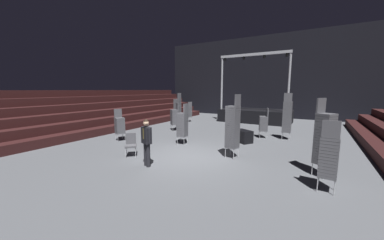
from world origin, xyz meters
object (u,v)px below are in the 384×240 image
Objects in this scene: stage_riser at (255,115)px; chair_stack_front_left at (175,117)px; chair_stack_mid_left at (178,109)px; loose_chair_near_man at (131,143)px; chair_stack_mid_right at (329,156)px; chair_stack_aisle_left at (324,138)px; chair_stack_rear_centre at (189,112)px; chair_stack_front_right at (120,125)px; chair_stack_mid_centre at (182,124)px; equipment_road_case at (243,136)px; chair_stack_rear_right at (287,117)px; man_with_tie at (146,140)px; chair_stack_rear_left at (264,123)px; chair_stack_aisle_right at (233,126)px.

stage_riser is 3.06× the size of chair_stack_front_left.
loose_chair_near_man is at bearing -157.12° from chair_stack_mid_left.
chair_stack_aisle_left is (-0.09, 1.11, 0.25)m from chair_stack_mid_right.
chair_stack_mid_right reaches higher than chair_stack_rear_centre.
chair_stack_front_right is 3.49m from chair_stack_mid_centre.
chair_stack_aisle_left reaches higher than equipment_road_case.
chair_stack_aisle_left is (6.01, -1.12, 0.21)m from chair_stack_mid_centre.
chair_stack_rear_right is at bearing -94.97° from chair_stack_mid_left.
chair_stack_front_left reaches higher than man_with_tie.
chair_stack_rear_left is at bearing -165.09° from loose_chair_near_man.
chair_stack_rear_right is 2.71× the size of loose_chair_near_man.
stage_riser reaches higher than chair_stack_rear_right.
chair_stack_front_left is 5.71m from loose_chair_near_man.
equipment_road_case is at bearing -154.29° from chair_stack_front_left.
chair_stack_mid_centre reaches higher than loose_chair_near_man.
chair_stack_rear_left reaches higher than man_with_tie.
man_with_tie is at bearing 152.00° from chair_stack_front_left.
chair_stack_mid_left is 2.75× the size of equipment_road_case.
stage_riser reaches higher than chair_stack_front_right.
chair_stack_rear_centre is (-1.25, 3.84, -0.08)m from chair_stack_front_left.
chair_stack_aisle_left is (4.73, -10.49, 0.60)m from stage_riser.
loose_chair_near_man is at bearing 158.86° from chair_stack_mid_centre.
chair_stack_mid_left is 6.95m from chair_stack_rear_left.
chair_stack_aisle_left is at bearing -105.80° from chair_stack_mid_centre.
chair_stack_mid_centre is (3.31, 1.11, 0.17)m from chair_stack_front_right.
chair_stack_rear_left is 0.69× the size of chair_stack_aisle_left.
chair_stack_mid_right is 0.96× the size of chair_stack_mid_centre.
man_with_tie is at bearing -93.02° from stage_riser.
chair_stack_rear_centre reaches higher than man_with_tie.
chair_stack_aisle_right is at bearing 157.15° from chair_stack_rear_left.
loose_chair_near_man is at bearing -171.13° from chair_stack_mid_right.
chair_stack_front_left is 9.27m from chair_stack_aisle_left.
chair_stack_front_right and chair_stack_rear_centre have the same top height.
chair_stack_rear_right is (3.12, -5.61, 0.65)m from stage_riser.
man_with_tie is 0.91× the size of chair_stack_front_left.
stage_riser is at bearing -71.63° from man_with_tie.
equipment_road_case is at bearing -80.40° from stage_riser.
man_with_tie is 0.69× the size of chair_stack_mid_left.
equipment_road_case is (6.13, -2.89, -0.92)m from chair_stack_mid_left.
stage_riser is 2.92× the size of chair_stack_mid_right.
chair_stack_aisle_right is at bearing -110.21° from chair_stack_mid_centre.
chair_stack_front_left is 1.10× the size of chair_stack_front_right.
chair_stack_aisle_right is 4.23m from loose_chair_near_man.
chair_stack_mid_left is at bearing 59.68° from chair_stack_aisle_right.
chair_stack_aisle_left reaches higher than chair_stack_front_left.
chair_stack_mid_left is 0.97× the size of chair_stack_aisle_right.
chair_stack_rear_left is at bearing 121.49° from chair_stack_mid_right.
chair_stack_mid_left is 8.05m from chair_stack_rear_right.
chair_stack_mid_centre is at bearing -97.78° from stage_riser.
chair_stack_front_left is at bearing -144.08° from chair_stack_rear_centre.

